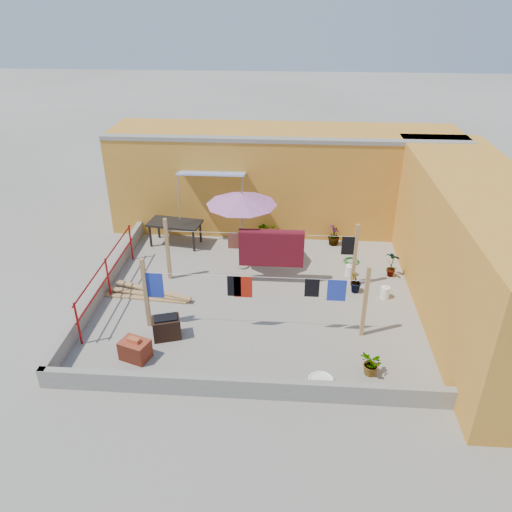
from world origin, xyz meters
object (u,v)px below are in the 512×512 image
(outdoor_table, at_px, (175,224))
(water_jug_b, at_px, (385,293))
(white_basin, at_px, (321,381))
(water_jug_a, at_px, (349,271))
(patio_umbrella, at_px, (242,199))
(brick_stack, at_px, (135,349))
(green_hose, at_px, (351,261))
(brazier, at_px, (167,327))
(plant_back_a, at_px, (265,232))

(outdoor_table, height_order, water_jug_b, outdoor_table)
(white_basin, bearing_deg, water_jug_a, 77.52)
(patio_umbrella, relative_size, white_basin, 4.47)
(brick_stack, relative_size, green_hose, 1.52)
(brick_stack, relative_size, white_basin, 1.34)
(patio_umbrella, relative_size, brazier, 3.34)
(brick_stack, xyz_separation_m, water_jug_a, (4.95, 3.89, -0.07))
(plant_back_a, bearing_deg, outdoor_table, -173.20)
(plant_back_a, bearing_deg, patio_umbrella, -109.20)
(brick_stack, height_order, water_jug_b, brick_stack)
(white_basin, bearing_deg, patio_umbrella, 113.80)
(water_jug_a, relative_size, plant_back_a, 0.51)
(outdoor_table, height_order, white_basin, outdoor_table)
(water_jug_a, distance_m, water_jug_b, 1.35)
(white_basin, bearing_deg, brazier, 159.98)
(white_basin, distance_m, green_hose, 5.31)
(outdoor_table, height_order, green_hose, outdoor_table)
(patio_umbrella, distance_m, brick_stack, 4.95)
(patio_umbrella, xyz_separation_m, brazier, (-1.42, -3.39, -1.81))
(brick_stack, relative_size, plant_back_a, 1.01)
(water_jug_b, bearing_deg, plant_back_a, 137.63)
(water_jug_a, xyz_separation_m, green_hose, (0.14, 0.81, -0.13))
(outdoor_table, height_order, plant_back_a, outdoor_table)
(brick_stack, bearing_deg, brazier, 56.59)
(brazier, bearing_deg, water_jug_a, 35.07)
(water_jug_b, relative_size, green_hose, 0.76)
(patio_umbrella, height_order, outdoor_table, patio_umbrella)
(brazier, distance_m, water_jug_a, 5.43)
(water_jug_b, bearing_deg, brick_stack, -154.00)
(outdoor_table, distance_m, plant_back_a, 2.82)
(water_jug_a, bearing_deg, patio_umbrella, 174.77)
(outdoor_table, xyz_separation_m, brick_stack, (0.29, -5.46, -0.45))
(patio_umbrella, height_order, water_jug_a, patio_umbrella)
(plant_back_a, bearing_deg, water_jug_a, -37.74)
(patio_umbrella, xyz_separation_m, water_jug_a, (3.03, -0.28, -1.92))
(white_basin, xyz_separation_m, water_jug_a, (0.97, 4.38, 0.11))
(water_jug_a, height_order, green_hose, water_jug_a)
(patio_umbrella, bearing_deg, outdoor_table, 149.67)
(patio_umbrella, distance_m, water_jug_b, 4.50)
(patio_umbrella, height_order, green_hose, patio_umbrella)
(white_basin, relative_size, green_hose, 1.13)
(outdoor_table, relative_size, brick_stack, 2.39)
(brick_stack, distance_m, plant_back_a, 6.31)
(brick_stack, bearing_deg, green_hose, 42.70)
(brick_stack, height_order, white_basin, brick_stack)
(water_jug_a, bearing_deg, white_basin, -102.48)
(brick_stack, xyz_separation_m, plant_back_a, (2.49, 5.80, 0.13))
(brazier, xyz_separation_m, white_basin, (3.47, -1.26, -0.22))
(patio_umbrella, bearing_deg, brick_stack, -114.80)
(brazier, bearing_deg, water_jug_b, 21.19)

